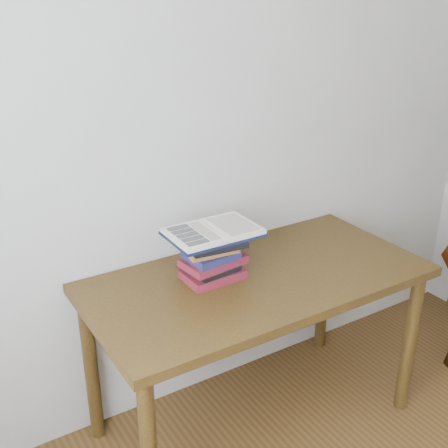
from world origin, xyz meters
TOP-DOWN VIEW (x-y plane):
  - desk at (0.09, 1.38)m, footprint 1.43×0.72m
  - book_stack at (-0.09, 1.45)m, footprint 0.27×0.20m
  - open_book at (-0.08, 1.47)m, footprint 0.37×0.26m

SIDE VIEW (x-z plane):
  - desk at x=0.09m, z-range 0.29..1.06m
  - book_stack at x=-0.09m, z-range 0.77..0.96m
  - open_book at x=-0.08m, z-range 0.96..0.99m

